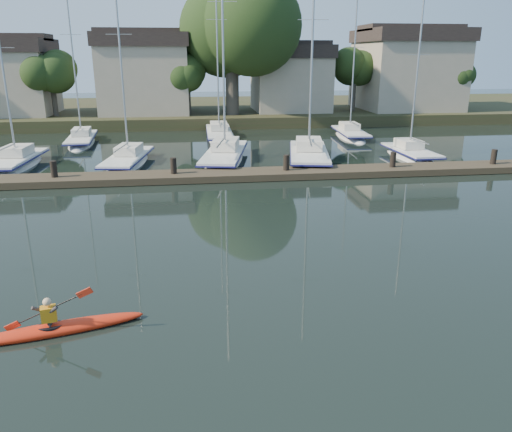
{
  "coord_description": "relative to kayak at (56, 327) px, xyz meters",
  "views": [
    {
      "loc": [
        -2.16,
        -11.9,
        6.31
      ],
      "look_at": [
        -0.04,
        3.72,
        1.2
      ],
      "focal_mm": 35.0,
      "sensor_mm": 36.0,
      "label": 1
    }
  ],
  "objects": [
    {
      "name": "sailboat_5",
      "position": [
        -4.6,
        27.53,
        -0.32
      ],
      "size": [
        2.47,
        8.08,
        13.18
      ],
      "rotation": [
        0.0,
        0.0,
        0.08
      ],
      "color": "white",
      "rests_on": "ground"
    },
    {
      "name": "sailboat_7",
      "position": [
        16.16,
        27.6,
        -0.33
      ],
      "size": [
        2.47,
        7.5,
        11.9
      ],
      "rotation": [
        0.0,
        0.0,
        -0.07
      ],
      "color": "white",
      "rests_on": "ground"
    },
    {
      "name": "sailboat_2",
      "position": [
        5.49,
        19.54,
        -0.36
      ],
      "size": [
        4.08,
        9.81,
        15.82
      ],
      "rotation": [
        0.0,
        0.0,
        -0.2
      ],
      "color": "white",
      "rests_on": "ground"
    },
    {
      "name": "dock",
      "position": [
        5.48,
        14.91,
        0.05
      ],
      "size": [
        34.0,
        2.0,
        1.8
      ],
      "color": "#3F3624",
      "rests_on": "ground"
    },
    {
      "name": "kayak",
      "position": [
        0.0,
        0.0,
        0.0
      ],
      "size": [
        4.09,
        1.47,
        1.3
      ],
      "rotation": [
        0.0,
        0.0,
        0.23
      ],
      "color": "red",
      "rests_on": "ground"
    },
    {
      "name": "sailboat_1",
      "position": [
        -0.36,
        19.32,
        -0.33
      ],
      "size": [
        3.01,
        8.02,
        12.79
      ],
      "rotation": [
        0.0,
        0.0,
        -0.14
      ],
      "color": "white",
      "rests_on": "ground"
    },
    {
      "name": "sailboat_6",
      "position": [
        5.75,
        28.69,
        -0.33
      ],
      "size": [
        2.19,
        9.53,
        15.09
      ],
      "rotation": [
        0.0,
        0.0,
        -0.02
      ],
      "color": "white",
      "rests_on": "ground"
    },
    {
      "name": "sailboat_3",
      "position": [
        10.64,
        18.76,
        -0.37
      ],
      "size": [
        4.01,
        9.15,
        14.3
      ],
      "rotation": [
        0.0,
        0.0,
        -0.2
      ],
      "color": "white",
      "rests_on": "ground"
    },
    {
      "name": "ground",
      "position": [
        5.48,
        0.91,
        -0.16
      ],
      "size": [
        160.0,
        160.0,
        0.0
      ],
      "primitive_type": "plane",
      "color": "black",
      "rests_on": "ground"
    },
    {
      "name": "shore",
      "position": [
        7.09,
        41.2,
        3.07
      ],
      "size": [
        90.0,
        25.25,
        12.75
      ],
      "color": "#293219",
      "rests_on": "ground"
    },
    {
      "name": "sailboat_4",
      "position": [
        17.38,
        19.0,
        -0.34
      ],
      "size": [
        2.09,
        6.53,
        11.03
      ],
      "rotation": [
        0.0,
        0.0,
        0.02
      ],
      "color": "white",
      "rests_on": "ground"
    },
    {
      "name": "sailboat_0",
      "position": [
        -6.84,
        19.5,
        -0.35
      ],
      "size": [
        2.52,
        7.48,
        11.68
      ],
      "rotation": [
        0.0,
        0.0,
        -0.06
      ],
      "color": "white",
      "rests_on": "ground"
    }
  ]
}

